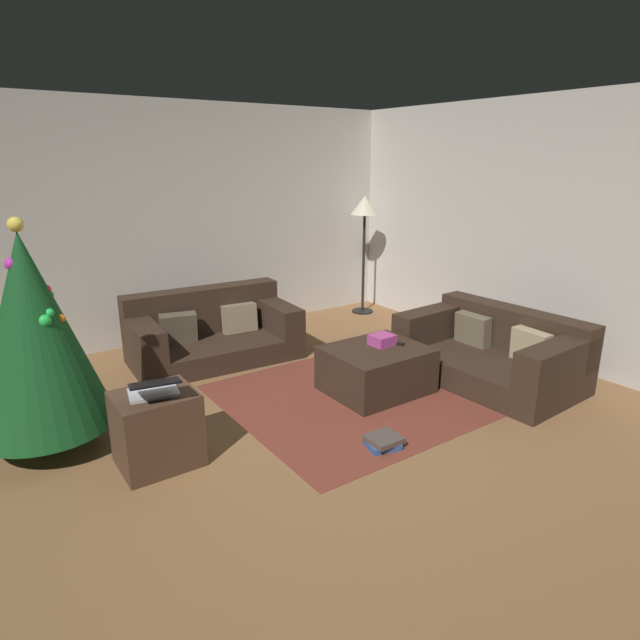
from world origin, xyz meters
TOP-DOWN VIEW (x-y plane):
  - ground_plane at (0.00, 0.00)m, footprint 6.40×6.40m
  - rear_partition at (0.00, 3.14)m, footprint 6.40×0.12m
  - corner_partition at (3.14, 0.00)m, footprint 0.12×6.40m
  - couch_left at (0.29, 2.25)m, footprint 1.70×0.98m
  - couch_right at (2.24, 0.21)m, footprint 1.05×1.62m
  - ottoman at (1.15, 0.62)m, footprint 0.85×0.71m
  - gift_box at (1.25, 0.67)m, footprint 0.21×0.19m
  - tv_remote at (1.35, 0.61)m, footprint 0.13×0.16m
  - christmas_tree at (-1.43, 1.22)m, footprint 0.94×0.94m
  - side_table at (-0.85, 0.55)m, footprint 0.52×0.44m
  - laptop at (-0.86, 0.50)m, footprint 0.38×0.42m
  - book_stack at (0.55, -0.16)m, footprint 0.27×0.25m
  - corner_lamp at (2.66, 2.68)m, footprint 0.36×0.36m
  - area_rug at (1.15, 0.62)m, footprint 2.60×2.00m

SIDE VIEW (x-z plane):
  - ground_plane at x=0.00m, z-range 0.00..0.00m
  - area_rug at x=1.15m, z-range 0.00..0.01m
  - book_stack at x=0.55m, z-range 0.00..0.09m
  - ottoman at x=1.15m, z-range 0.00..0.40m
  - couch_right at x=2.24m, z-range -0.06..0.58m
  - side_table at x=-0.85m, z-range 0.00..0.52m
  - couch_left at x=0.29m, z-range -0.08..0.62m
  - tv_remote at x=1.35m, z-range 0.40..0.42m
  - gift_box at x=1.25m, z-range 0.40..0.50m
  - laptop at x=-0.86m, z-range 0.49..0.65m
  - christmas_tree at x=-1.43m, z-range 0.05..1.70m
  - rear_partition at x=0.00m, z-range 0.00..2.60m
  - corner_partition at x=3.14m, z-range 0.00..2.60m
  - corner_lamp at x=2.66m, z-range 0.54..2.08m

